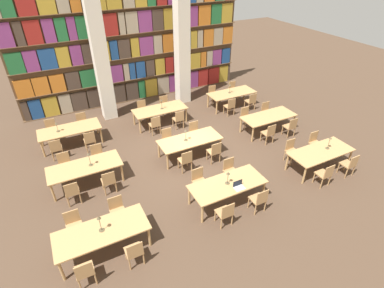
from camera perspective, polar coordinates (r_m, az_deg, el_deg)
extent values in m
plane|color=#4C3828|center=(11.59, -0.64, -2.00)|extent=(40.00, 40.00, 0.00)
cube|color=brown|center=(15.40, -10.92, 17.96)|extent=(11.22, 0.06, 5.50)
cube|color=brown|center=(16.32, -9.91, 8.70)|extent=(11.22, 0.35, 0.03)
cube|color=#47382D|center=(15.60, -29.09, 5.51)|extent=(0.26, 0.20, 0.92)
cube|color=navy|center=(15.57, -27.57, 5.92)|extent=(0.51, 0.20, 0.92)
cube|color=#B7932D|center=(15.55, -25.32, 6.51)|extent=(0.65, 0.20, 0.92)
cube|color=tan|center=(15.56, -22.95, 7.12)|extent=(0.52, 0.20, 0.92)
cube|color=#47382D|center=(15.59, -20.68, 7.69)|extent=(0.69, 0.20, 0.92)
cube|color=#47382D|center=(15.66, -18.16, 8.31)|extent=(0.60, 0.20, 0.92)
cube|color=#84387A|center=(15.75, -15.87, 8.86)|extent=(0.55, 0.20, 0.92)
cube|color=#47382D|center=(15.86, -13.67, 9.37)|extent=(0.57, 0.20, 0.92)
cube|color=#47382D|center=(16.01, -11.36, 9.90)|extent=(0.61, 0.20, 0.92)
cube|color=#236B38|center=(16.14, -9.57, 10.29)|extent=(0.33, 0.20, 0.92)
cube|color=#B7932D|center=(16.28, -7.82, 10.66)|extent=(0.63, 0.20, 0.92)
cube|color=tan|center=(16.50, -5.54, 11.13)|extent=(0.63, 0.20, 0.92)
cube|color=#84387A|center=(16.73, -3.48, 11.54)|extent=(0.58, 0.20, 0.92)
cube|color=#47382D|center=(16.97, -1.51, 11.92)|extent=(0.52, 0.20, 0.92)
cube|color=#84387A|center=(17.20, 0.21, 12.23)|extent=(0.55, 0.20, 0.92)
cube|color=maroon|center=(17.46, 2.01, 12.55)|extent=(0.61, 0.20, 0.92)
cube|color=maroon|center=(17.79, 4.03, 12.90)|extent=(0.69, 0.20, 0.92)
cube|color=#B7932D|center=(18.12, 5.88, 13.19)|extent=(0.57, 0.20, 0.92)
cube|color=#47382D|center=(18.31, 6.88, 13.35)|extent=(0.12, 0.20, 0.92)
cube|color=brown|center=(15.90, -10.29, 12.30)|extent=(11.22, 0.35, 0.03)
cube|color=orange|center=(15.19, -29.40, 9.18)|extent=(0.68, 0.20, 0.82)
cube|color=orange|center=(15.16, -26.83, 9.87)|extent=(0.65, 0.20, 0.82)
cube|color=orange|center=(15.17, -24.23, 10.54)|extent=(0.62, 0.20, 0.82)
cube|color=#47382D|center=(15.20, -21.73, 11.16)|extent=(0.59, 0.20, 0.82)
cube|color=#236B38|center=(15.26, -19.17, 11.78)|extent=(0.70, 0.20, 0.82)
cube|color=tan|center=(15.34, -17.16, 12.25)|extent=(0.28, 0.20, 0.82)
cube|color=#47382D|center=(15.39, -15.91, 12.53)|extent=(0.36, 0.20, 0.82)
cube|color=#84387A|center=(15.48, -14.15, 12.91)|extent=(0.56, 0.20, 0.82)
cube|color=tan|center=(15.59, -12.42, 13.28)|extent=(0.26, 0.20, 0.82)
cube|color=navy|center=(15.66, -11.35, 13.50)|extent=(0.28, 0.20, 0.82)
cube|color=navy|center=(15.77, -9.80, 13.81)|extent=(0.45, 0.20, 0.82)
cube|color=#47382D|center=(15.92, -8.02, 14.15)|extent=(0.43, 0.20, 0.82)
cube|color=#B7932D|center=(16.09, -6.19, 14.49)|extent=(0.50, 0.20, 0.82)
cube|color=maroon|center=(16.28, -4.38, 14.81)|extent=(0.43, 0.20, 0.82)
cube|color=#84387A|center=(16.48, -2.59, 15.11)|extent=(0.56, 0.20, 0.82)
cube|color=#47382D|center=(16.66, -1.13, 15.35)|extent=(0.28, 0.20, 0.82)
cube|color=#B7932D|center=(16.88, 0.48, 15.60)|extent=(0.63, 0.20, 0.82)
cube|color=orange|center=(17.12, 2.10, 15.83)|extent=(0.30, 0.20, 0.82)
cube|color=tan|center=(17.30, 3.27, 15.99)|extent=(0.34, 0.20, 0.82)
cube|color=#84387A|center=(17.54, 4.66, 16.18)|extent=(0.54, 0.20, 0.82)
cube|color=navy|center=(17.84, 6.36, 16.39)|extent=(0.50, 0.20, 0.82)
cube|color=brown|center=(15.55, -10.71, 16.07)|extent=(11.22, 0.35, 0.03)
cube|color=#236B38|center=(14.85, -30.67, 13.10)|extent=(0.65, 0.20, 0.88)
cube|color=#84387A|center=(14.82, -28.29, 13.74)|extent=(0.54, 0.20, 0.88)
cube|color=navy|center=(14.81, -25.78, 14.40)|extent=(0.68, 0.20, 0.88)
cube|color=#B7932D|center=(14.84, -23.35, 15.00)|extent=(0.52, 0.20, 0.88)
cube|color=#84387A|center=(14.88, -21.19, 15.52)|extent=(0.48, 0.20, 0.88)
cube|color=#47382D|center=(14.96, -18.81, 16.06)|extent=(0.69, 0.20, 0.88)
cube|color=#B7932D|center=(15.06, -16.37, 16.58)|extent=(0.44, 0.20, 0.88)
cube|color=navy|center=(15.14, -14.67, 16.93)|extent=(0.35, 0.20, 0.88)
cube|color=#47382D|center=(15.25, -12.85, 17.28)|extent=(0.55, 0.20, 0.88)
cube|color=#B7932D|center=(15.39, -10.84, 17.65)|extent=(0.39, 0.20, 0.88)
cube|color=#84387A|center=(15.55, -8.76, 18.01)|extent=(0.68, 0.20, 0.88)
cube|color=tan|center=(15.75, -6.60, 18.36)|extent=(0.43, 0.20, 0.88)
cube|color=orange|center=(15.94, -4.68, 18.65)|extent=(0.55, 0.20, 0.88)
cube|color=orange|center=(16.12, -3.03, 18.88)|extent=(0.26, 0.20, 0.88)
cube|color=navy|center=(16.32, -1.42, 19.09)|extent=(0.60, 0.20, 0.88)
cube|color=#B7932D|center=(16.54, 0.25, 19.29)|extent=(0.36, 0.20, 0.88)
cube|color=tan|center=(16.70, 1.46, 19.43)|extent=(0.30, 0.20, 0.88)
cube|color=orange|center=(16.95, 3.08, 19.60)|extent=(0.58, 0.20, 0.88)
cube|color=tan|center=(17.24, 4.88, 19.78)|extent=(0.56, 0.20, 0.88)
cube|color=orange|center=(17.56, 6.70, 19.93)|extent=(0.59, 0.20, 0.88)
cube|color=brown|center=(15.26, -11.16, 20.00)|extent=(11.22, 0.35, 0.03)
cube|color=#84387A|center=(14.58, -32.14, 17.14)|extent=(0.57, 0.20, 0.94)
cube|color=#47382D|center=(14.55, -30.09, 17.72)|extent=(0.32, 0.20, 0.94)
cube|color=maroon|center=(14.54, -28.04, 18.26)|extent=(0.62, 0.20, 0.94)
cube|color=#84387A|center=(14.55, -25.63, 18.88)|extent=(0.45, 0.20, 0.94)
cube|color=#236B38|center=(14.58, -23.67, 19.35)|extent=(0.43, 0.20, 0.94)
cube|color=#84387A|center=(14.62, -21.95, 19.74)|extent=(0.33, 0.20, 0.94)
cube|color=#236B38|center=(14.67, -20.18, 20.13)|extent=(0.50, 0.20, 0.94)
cube|color=#47382D|center=(14.76, -17.87, 20.60)|extent=(0.56, 0.20, 0.94)
cube|color=maroon|center=(14.88, -15.38, 21.08)|extent=(0.65, 0.20, 0.94)
cube|color=tan|center=(15.00, -13.27, 21.45)|extent=(0.27, 0.20, 0.94)
cube|color=tan|center=(15.12, -11.45, 21.74)|extent=(0.56, 0.20, 0.94)
cube|color=#84387A|center=(15.31, -9.00, 22.11)|extent=(0.65, 0.20, 0.94)
cube|color=#47382D|center=(15.52, -6.61, 22.43)|extent=(0.55, 0.20, 0.94)
cube|color=#B7932D|center=(15.71, -4.68, 22.67)|extent=(0.45, 0.20, 0.94)
cube|color=#B7932D|center=(15.96, -2.44, 22.91)|extent=(0.68, 0.20, 0.94)
cube|color=#84387A|center=(16.25, -0.10, 23.12)|extent=(0.62, 0.20, 0.94)
cube|color=orange|center=(16.58, 2.30, 23.31)|extent=(0.68, 0.20, 0.94)
cube|color=#236B38|center=(16.92, 4.54, 23.45)|extent=(0.59, 0.20, 0.94)
cube|color=#B7932D|center=(17.26, 6.53, 23.55)|extent=(0.65, 0.20, 0.94)
cube|color=brown|center=(15.06, -11.65, 24.06)|extent=(11.22, 0.35, 0.03)
cube|color=#236B38|center=(14.38, -31.87, 21.53)|extent=(0.49, 0.20, 0.86)
cube|color=maroon|center=(14.37, -29.14, 22.26)|extent=(0.70, 0.20, 0.86)
cube|color=#B7932D|center=(14.39, -26.07, 23.03)|extent=(0.68, 0.20, 0.86)
cube|color=tan|center=(14.43, -23.49, 23.62)|extent=(0.47, 0.20, 0.86)
cube|color=orange|center=(14.48, -21.43, 24.06)|extent=(0.42, 0.20, 0.86)
cube|color=#47382D|center=(14.57, -18.99, 24.54)|extent=(0.67, 0.20, 0.86)
cube|color=silver|center=(13.68, -17.20, 16.26)|extent=(0.60, 0.60, 6.00)
cube|color=silver|center=(14.80, -1.93, 18.89)|extent=(0.60, 0.60, 6.00)
cube|color=tan|center=(8.22, -16.85, -15.62)|extent=(2.35, 1.00, 0.04)
cylinder|color=tan|center=(8.26, -23.61, -21.28)|extent=(0.07, 0.07, 0.69)
cylinder|color=tan|center=(8.33, -8.14, -17.07)|extent=(0.07, 0.07, 0.69)
cylinder|color=tan|center=(8.80, -24.29, -17.08)|extent=(0.07, 0.07, 0.69)
cylinder|color=tan|center=(8.87, -10.05, -13.26)|extent=(0.07, 0.07, 0.69)
cylinder|color=tan|center=(8.26, -20.98, -22.02)|extent=(0.04, 0.04, 0.41)
cylinder|color=tan|center=(8.24, -18.38, -21.38)|extent=(0.04, 0.04, 0.41)
cylinder|color=tan|center=(8.05, -20.56, -23.90)|extent=(0.04, 0.04, 0.41)
cylinder|color=tan|center=(8.04, -17.86, -23.24)|extent=(0.04, 0.04, 0.41)
cube|color=tan|center=(7.97, -19.77, -21.70)|extent=(0.42, 0.40, 0.04)
cube|color=tan|center=(7.67, -19.86, -21.77)|extent=(0.40, 0.03, 0.42)
cylinder|color=tan|center=(8.95, -19.82, -15.99)|extent=(0.04, 0.04, 0.41)
cylinder|color=tan|center=(8.97, -22.14, -16.57)|extent=(0.04, 0.04, 0.41)
cylinder|color=tan|center=(9.19, -20.21, -14.49)|extent=(0.04, 0.04, 0.41)
cylinder|color=tan|center=(9.20, -22.45, -15.05)|extent=(0.04, 0.04, 0.41)
cube|color=tan|center=(8.91, -21.46, -14.55)|extent=(0.42, 0.40, 0.04)
cube|color=tan|center=(8.89, -21.95, -12.72)|extent=(0.40, 0.03, 0.42)
cylinder|color=tan|center=(8.27, -12.49, -19.77)|extent=(0.04, 0.04, 0.41)
cylinder|color=tan|center=(8.31, -9.99, -19.02)|extent=(0.04, 0.04, 0.41)
cylinder|color=tan|center=(8.07, -11.76, -21.56)|extent=(0.04, 0.04, 0.41)
cylinder|color=tan|center=(8.11, -9.17, -20.77)|extent=(0.04, 0.04, 0.41)
cube|color=tan|center=(8.01, -11.03, -19.31)|extent=(0.42, 0.40, 0.04)
cube|color=tan|center=(7.71, -10.78, -19.28)|extent=(0.40, 0.03, 0.42)
cylinder|color=tan|center=(9.01, -12.28, -13.92)|extent=(0.04, 0.04, 0.41)
cylinder|color=tan|center=(8.98, -14.54, -14.57)|extent=(0.04, 0.04, 0.41)
cylinder|color=tan|center=(9.25, -12.90, -12.50)|extent=(0.04, 0.04, 0.41)
cylinder|color=tan|center=(9.21, -15.09, -13.12)|extent=(0.04, 0.04, 0.41)
cube|color=tan|center=(8.95, -13.90, -12.53)|extent=(0.42, 0.40, 0.04)
cube|color=tan|center=(8.92, -14.42, -10.71)|extent=(0.40, 0.03, 0.42)
cylinder|color=brown|center=(8.21, -16.82, -15.42)|extent=(0.14, 0.14, 0.01)
cylinder|color=brown|center=(8.05, -17.07, -14.42)|extent=(0.02, 0.02, 0.41)
cone|color=brown|center=(7.88, -17.36, -13.24)|extent=(0.11, 0.11, 0.07)
cube|color=tan|center=(9.22, 6.79, -7.57)|extent=(2.35, 1.00, 0.04)
cylinder|color=tan|center=(8.79, 1.97, -13.15)|extent=(0.07, 0.07, 0.69)
cylinder|color=tan|center=(9.76, 13.47, -8.53)|extent=(0.07, 0.07, 0.69)
cylinder|color=tan|center=(9.31, -0.54, -9.82)|extent=(0.07, 0.07, 0.69)
cylinder|color=tan|center=(10.23, 10.58, -5.82)|extent=(0.07, 0.07, 0.69)
cylinder|color=tan|center=(8.94, 4.42, -13.51)|extent=(0.04, 0.04, 0.41)
cylinder|color=tan|center=(9.08, 6.42, -12.71)|extent=(0.04, 0.04, 0.41)
cylinder|color=tan|center=(8.75, 5.60, -14.93)|extent=(0.04, 0.04, 0.41)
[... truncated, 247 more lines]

